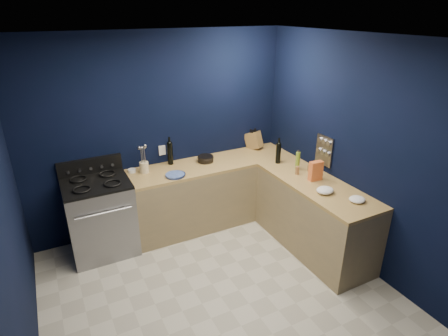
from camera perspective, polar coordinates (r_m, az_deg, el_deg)
floor at (r=4.15m, az=-0.49°, el=-19.48°), size 3.50×3.50×0.02m
ceiling at (r=3.03m, az=-0.67°, el=19.56°), size 3.50×3.50×0.02m
wall_back at (r=4.91m, az=-9.84°, el=5.21°), size 3.50×0.02×2.60m
wall_right at (r=4.40m, az=20.41°, el=1.81°), size 0.02×3.50×2.60m
wall_left at (r=3.14m, az=-31.12°, el=-9.29°), size 0.02×3.50×2.60m
wall_front at (r=2.25m, az=21.51°, el=-21.20°), size 3.50×0.02×2.60m
cab_back at (r=5.17m, az=-1.71°, el=-3.96°), size 2.30×0.63×0.86m
top_back at (r=4.98m, az=-1.77°, el=0.63°), size 2.30×0.63×0.04m
cab_right at (r=4.74m, az=13.71°, el=-7.46°), size 0.63×1.67×0.86m
top_right at (r=4.53m, az=14.25°, el=-2.58°), size 0.63×1.67×0.04m
gas_range at (r=4.78m, az=-18.57°, el=-7.40°), size 0.76×0.66×0.92m
oven_door at (r=4.51m, az=-17.85°, el=-9.40°), size 0.59×0.02×0.42m
cooktop at (r=4.56m, az=-19.33°, el=-2.27°), size 0.76×0.66×0.03m
backguard at (r=4.79m, az=-20.07°, el=0.27°), size 0.76×0.06×0.20m
spice_panel at (r=4.78m, az=15.30°, el=2.65°), size 0.02×0.28×0.38m
wall_outlet at (r=4.96m, az=-9.59°, el=2.73°), size 0.09×0.02×0.13m
plate_stack at (r=4.60m, az=-7.60°, el=-1.10°), size 0.28×0.28×0.03m
ramekin at (r=4.82m, az=-14.11°, el=-0.40°), size 0.12×0.12×0.04m
utensil_crock at (r=4.75m, az=-12.29°, el=0.11°), size 0.12×0.12×0.14m
wine_bottle_back at (r=4.92m, az=-8.37°, el=2.24°), size 0.09×0.09×0.30m
lemon_basket at (r=4.99m, az=-2.88°, el=1.43°), size 0.28×0.28×0.08m
knife_block at (r=5.47m, az=4.63°, el=4.31°), size 0.24×0.31×0.30m
wine_bottle_right at (r=4.96m, az=8.43°, el=2.27°), size 0.09×0.09×0.28m
oil_bottle at (r=4.81m, az=11.37°, el=1.09°), size 0.07×0.07×0.24m
spice_jar_near at (r=4.69m, az=11.29°, el=-0.37°), size 0.06×0.06×0.10m
spice_jar_far at (r=4.81m, az=13.13°, el=0.06°), size 0.06×0.06×0.10m
crouton_bag at (r=4.56m, az=14.06°, el=-0.44°), size 0.17×0.09×0.24m
towel_front at (r=4.30m, az=15.42°, el=-3.35°), size 0.22×0.19×0.07m
towel_end at (r=4.23m, az=19.98°, el=-4.60°), size 0.22×0.21×0.05m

